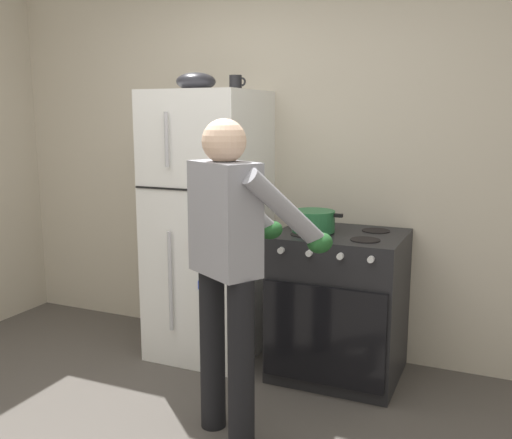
{
  "coord_description": "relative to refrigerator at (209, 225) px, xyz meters",
  "views": [
    {
      "loc": [
        1.46,
        -1.76,
        1.61
      ],
      "look_at": [
        0.1,
        1.32,
        1.0
      ],
      "focal_mm": 40.3,
      "sensor_mm": 36.0,
      "label": 1
    }
  ],
  "objects": [
    {
      "name": "refrigerator",
      "position": [
        0.0,
        0.0,
        0.0
      ],
      "size": [
        0.68,
        0.72,
        1.77
      ],
      "color": "white",
      "rests_on": "ground"
    },
    {
      "name": "kitchen_wall_back",
      "position": [
        0.35,
        0.38,
        0.47
      ],
      "size": [
        6.0,
        0.1,
        2.7
      ],
      "primitive_type": "cube",
      "color": "beige",
      "rests_on": "ground"
    },
    {
      "name": "mixing_bowl",
      "position": [
        -0.08,
        0.0,
        0.94
      ],
      "size": [
        0.26,
        0.26,
        0.12
      ],
      "primitive_type": "ellipsoid",
      "color": "black",
      "rests_on": "refrigerator"
    },
    {
      "name": "coffee_mug",
      "position": [
        0.18,
        0.05,
        0.93
      ],
      "size": [
        0.11,
        0.08,
        0.1
      ],
      "color": "black",
      "rests_on": "refrigerator"
    },
    {
      "name": "person_cook",
      "position": [
        0.62,
        -0.9,
        0.07
      ],
      "size": [
        0.68,
        0.74,
        1.6
      ],
      "color": "black",
      "rests_on": "ground"
    },
    {
      "name": "stove_range",
      "position": [
        0.91,
        -0.01,
        -0.43
      ],
      "size": [
        0.76,
        0.67,
        0.91
      ],
      "color": "black",
      "rests_on": "ground"
    },
    {
      "name": "red_pot",
      "position": [
        0.75,
        -0.05,
        0.09
      ],
      "size": [
        0.36,
        0.26,
        0.13
      ],
      "color": "#236638",
      "rests_on": "stove_range"
    }
  ]
}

